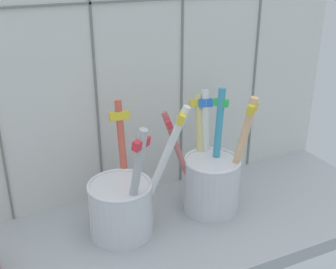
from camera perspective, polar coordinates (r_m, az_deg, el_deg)
The scene contains 4 objects.
counter_slab at distance 59.90cm, azimuth 0.78°, elevation -12.78°, with size 64.00×22.00×2.00cm, color #9EA3A8.
tile_wall_back at distance 60.81cm, azimuth -4.08°, elevation 10.25°, with size 64.00×2.20×45.00cm.
toothbrush_cup_left at distance 56.34cm, azimuth -5.98°, elevation -9.03°, with size 12.20×10.96×17.68cm.
toothbrush_cup_right at distance 61.00cm, azimuth 5.72°, elevation -5.69°, with size 11.83×10.13×17.26cm.
Camera 1 is at (-20.99, -43.28, 36.71)cm, focal length 46.42 mm.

